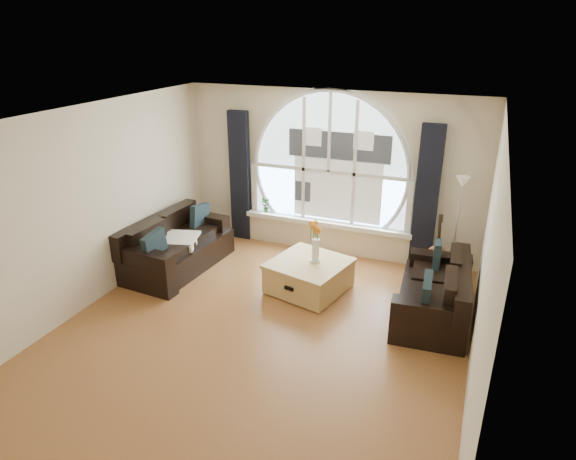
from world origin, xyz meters
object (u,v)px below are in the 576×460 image
object	(u,v)px
sofa_right	(434,289)
coffee_chest	(309,275)
vase_flowers	(316,237)
floor_lamp	(456,228)
sofa_left	(178,245)
guitar	(438,245)
potted_plant	(265,205)

from	to	relation	value
sofa_right	coffee_chest	distance (m)	1.77
coffee_chest	vase_flowers	size ratio (longest dim) A/B	1.46
floor_lamp	sofa_right	bearing A→B (deg)	-95.85
sofa_left	sofa_right	size ratio (longest dim) A/B	1.09
sofa_left	sofa_right	world-z (taller)	sofa_left
sofa_left	guitar	world-z (taller)	guitar
vase_flowers	guitar	size ratio (longest dim) A/B	0.66
sofa_right	vase_flowers	world-z (taller)	vase_flowers
vase_flowers	potted_plant	world-z (taller)	vase_flowers
vase_flowers	coffee_chest	bearing A→B (deg)	-147.94
sofa_left	vase_flowers	size ratio (longest dim) A/B	2.66
vase_flowers	guitar	bearing A→B (deg)	34.62
coffee_chest	vase_flowers	distance (m)	0.61
coffee_chest	guitar	size ratio (longest dim) A/B	0.96
sofa_left	vase_flowers	bearing A→B (deg)	7.67
sofa_right	floor_lamp	xyz separation A→B (m)	(0.13, 1.28, 0.40)
guitar	potted_plant	bearing A→B (deg)	156.91
guitar	coffee_chest	bearing A→B (deg)	-163.18
floor_lamp	sofa_left	bearing A→B (deg)	-161.99
sofa_left	sofa_right	bearing A→B (deg)	5.18
coffee_chest	floor_lamp	size ratio (longest dim) A/B	0.64
coffee_chest	sofa_left	bearing A→B (deg)	-164.27
vase_flowers	guitar	world-z (taller)	vase_flowers
sofa_right	potted_plant	bearing A→B (deg)	150.50
floor_lamp	potted_plant	size ratio (longest dim) A/B	5.76
floor_lamp	potted_plant	bearing A→B (deg)	176.83
vase_flowers	potted_plant	size ratio (longest dim) A/B	2.52
sofa_left	floor_lamp	distance (m)	4.31
sofa_right	potted_plant	world-z (taller)	potted_plant
coffee_chest	potted_plant	size ratio (longest dim) A/B	3.68
sofa_left	guitar	distance (m)	4.05
coffee_chest	vase_flowers	world-z (taller)	vase_flowers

